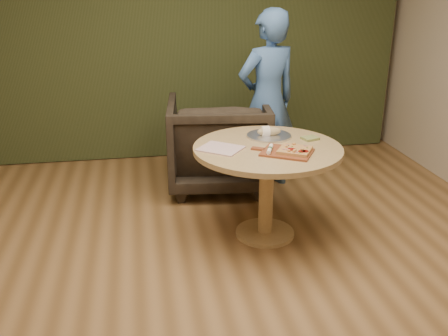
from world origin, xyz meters
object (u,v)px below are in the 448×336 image
pedestal_table (267,164)px  person_standing (267,101)px  serving_tray (269,136)px  armchair (218,139)px  flatbread_pizza (295,150)px  cutlery_roll (270,149)px  bread_roll (268,131)px  pizza_paddle (286,152)px

pedestal_table → person_standing: size_ratio=0.67×
pedestal_table → serving_tray: bearing=73.1°
pedestal_table → armchair: armchair is taller
flatbread_pizza → cutlery_roll: 0.18m
pedestal_table → person_standing: bearing=75.7°
person_standing → serving_tray: bearing=59.0°
bread_roll → armchair: (-0.27, 0.84, -0.31)m
pedestal_table → person_standing: 1.09m
serving_tray → armchair: (-0.28, 0.84, -0.27)m
flatbread_pizza → cutlery_roll: flatbread_pizza is taller
pizza_paddle → cutlery_roll: (-0.11, 0.03, 0.02)m
pizza_paddle → flatbread_pizza: flatbread_pizza is taller
flatbread_pizza → serving_tray: bearing=100.4°
flatbread_pizza → pedestal_table: bearing=128.2°
cutlery_roll → serving_tray: cutlery_roll is taller
cutlery_roll → person_standing: size_ratio=0.11×
pedestal_table → person_standing: person_standing is taller
pizza_paddle → flatbread_pizza: (0.06, -0.02, 0.02)m
pedestal_table → serving_tray: (0.07, 0.24, 0.15)m
serving_tray → person_standing: (0.19, 0.79, 0.09)m
pizza_paddle → person_standing: bearing=112.8°
serving_tray → pizza_paddle: bearing=-87.7°
pedestal_table → armchair: size_ratio=1.17×
pizza_paddle → flatbread_pizza: 0.07m
pizza_paddle → serving_tray: 0.41m
cutlery_roll → pedestal_table: bearing=103.6°
armchair → pizza_paddle: bearing=109.7°
pizza_paddle → cutlery_roll: bearing=-161.9°
pizza_paddle → flatbread_pizza: bearing=12.6°
person_standing → armchair: bearing=-23.5°
pizza_paddle → person_standing: person_standing is taller
cutlery_roll → bread_roll: 0.40m
armchair → bread_roll: bearing=114.2°
flatbread_pizza → armchair: bearing=105.7°
bread_roll → armchair: size_ratio=0.20×
person_standing → flatbread_pizza: bearing=67.4°
pizza_paddle → bread_roll: bread_roll is taller
flatbread_pizza → serving_tray: 0.44m
pizza_paddle → flatbread_pizza: size_ratio=1.55×
pedestal_table → armchair: bearing=100.8°
pedestal_table → flatbread_pizza: bearing=-51.8°
cutlery_roll → flatbread_pizza: bearing=7.5°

